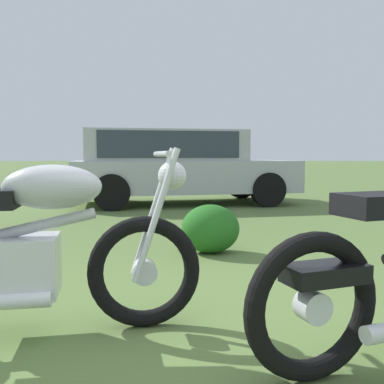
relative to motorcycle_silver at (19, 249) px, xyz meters
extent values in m
plane|color=#567038|center=(1.01, -0.27, -0.48)|extent=(120.00, 120.00, 0.00)
torus|color=black|center=(0.65, 0.12, -0.16)|extent=(0.64, 0.20, 0.64)
cylinder|color=silver|center=(0.65, 0.12, -0.16)|extent=(0.16, 0.12, 0.14)
cylinder|color=silver|center=(0.69, 0.22, 0.17)|extent=(0.27, 0.08, 0.74)
cylinder|color=silver|center=(0.72, 0.04, 0.17)|extent=(0.27, 0.08, 0.74)
cube|color=silver|center=(-0.01, 0.00, -0.10)|extent=(0.45, 0.37, 0.32)
cylinder|color=#B7BABF|center=(0.02, 0.01, 0.10)|extent=(0.75, 0.19, 0.22)
ellipsoid|color=#B7BABF|center=(0.17, 0.04, 0.33)|extent=(0.56, 0.35, 0.24)
cylinder|color=silver|center=(0.75, 0.14, 0.50)|extent=(0.14, 0.64, 0.03)
sphere|color=silver|center=(0.81, 0.15, 0.38)|extent=(0.19, 0.19, 0.16)
torus|color=black|center=(1.44, -0.47, -0.15)|extent=(0.65, 0.31, 0.65)
cylinder|color=silver|center=(1.44, -0.47, -0.15)|extent=(0.17, 0.14, 0.14)
cube|color=black|center=(1.49, -0.45, -0.01)|extent=(0.40, 0.29, 0.08)
cube|color=#B2B5BA|center=(0.77, 6.34, 0.07)|extent=(4.52, 2.57, 0.60)
cube|color=#B2B5BA|center=(0.37, 6.26, 0.65)|extent=(3.23, 2.15, 0.60)
cube|color=#2D3842|center=(0.37, 6.26, 0.67)|extent=(2.80, 2.10, 0.48)
cylinder|color=black|center=(2.01, 7.43, -0.16)|extent=(0.67, 0.34, 0.64)
cylinder|color=black|center=(2.33, 5.80, -0.16)|extent=(0.67, 0.34, 0.64)
cylinder|color=black|center=(-0.80, 6.88, -0.16)|extent=(0.67, 0.34, 0.64)
cylinder|color=black|center=(-0.47, 5.25, -0.16)|extent=(0.67, 0.34, 0.64)
ellipsoid|color=#23631E|center=(1.10, 1.99, -0.23)|extent=(0.58, 0.48, 0.48)
camera|label=1|loc=(0.92, -2.31, 0.50)|focal=41.07mm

